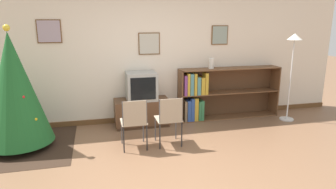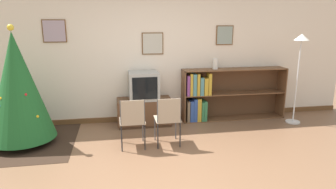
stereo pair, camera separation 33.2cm
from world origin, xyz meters
name	(u,v)px [view 2 (the right image)]	position (x,y,z in m)	size (l,w,h in m)	color
ground_plane	(167,174)	(0.00, 0.00, 0.00)	(24.00, 24.00, 0.00)	brown
wall_back	(147,54)	(0.00, 2.31, 1.35)	(8.46, 0.11, 2.70)	silver
area_rug	(25,143)	(-2.17, 1.40, 0.00)	(1.62, 1.69, 0.01)	#332319
christmas_tree	(18,87)	(-2.17, 1.40, 0.97)	(1.04, 1.04, 1.93)	maroon
tv_console	(144,112)	(-0.11, 1.99, 0.26)	(1.04, 0.49, 0.52)	#412A1A
television	(144,86)	(-0.11, 1.99, 0.78)	(0.56, 0.48, 0.53)	#9E9E99
folding_chair_left	(133,120)	(-0.40, 0.91, 0.47)	(0.40, 0.40, 0.82)	tan
folding_chair_right	(168,118)	(0.17, 0.91, 0.47)	(0.40, 0.40, 0.82)	tan
bookshelf	(215,95)	(1.33, 2.08, 0.52)	(2.13, 0.36, 1.04)	brown
vase	(215,64)	(1.32, 2.08, 1.15)	(0.11, 0.11, 0.21)	silver
standing_lamp	(300,56)	(2.83, 1.61, 1.34)	(0.28, 0.28, 1.74)	silver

